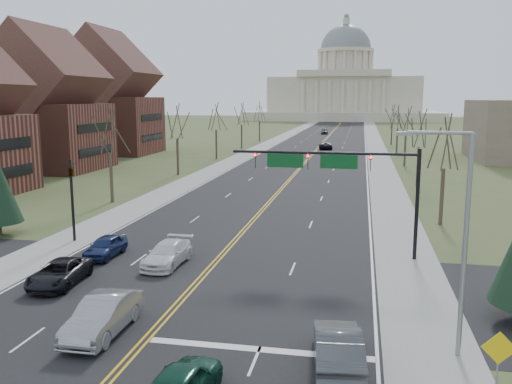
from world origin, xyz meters
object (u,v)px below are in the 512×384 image
at_px(car_nb_outer_lead, 338,348).
at_px(car_far_nb, 325,145).
at_px(signal_mast, 338,169).
at_px(car_far_sb, 324,131).
at_px(signal_left, 72,191).
at_px(car_sb_inner_second, 167,254).
at_px(car_sb_inner_lead, 103,316).
at_px(warn_sign, 499,356).
at_px(street_light, 459,230).
at_px(car_sb_outer_lead, 59,273).
at_px(car_sb_outer_second, 105,246).
at_px(car_nb_inner_lead, 182,384).

xyz_separation_m(car_nb_outer_lead, car_far_nb, (-6.58, 91.92, -0.07)).
distance_m(signal_mast, car_far_sb, 124.26).
distance_m(signal_left, car_sb_inner_second, 10.14).
xyz_separation_m(signal_mast, car_far_sb, (-9.23, 123.82, -4.94)).
bearing_deg(signal_mast, car_nb_outer_lead, -87.01).
height_order(car_nb_outer_lead, car_sb_inner_lead, car_nb_outer_lead).
bearing_deg(car_sb_inner_lead, warn_sign, -11.93).
distance_m(signal_mast, street_light, 14.51).
height_order(warn_sign, car_nb_outer_lead, warn_sign).
xyz_separation_m(street_light, car_nb_outer_lead, (-4.48, -1.98, -4.38)).
bearing_deg(car_far_sb, warn_sign, -87.94).
xyz_separation_m(street_light, car_sb_outer_lead, (-20.17, 4.68, -4.54)).
bearing_deg(street_light, signal_left, 150.88).
bearing_deg(car_sb_outer_second, car_sb_outer_lead, -89.60).
distance_m(car_nb_outer_lead, car_far_sb, 139.66).
height_order(car_nb_inner_lead, car_sb_inner_lead, car_sb_inner_lead).
bearing_deg(car_sb_inner_lead, car_far_nb, 87.40).
bearing_deg(car_sb_outer_lead, street_light, -17.51).
relative_size(car_sb_inner_lead, car_far_sb, 1.07).
xyz_separation_m(warn_sign, car_sb_inner_second, (-16.28, 13.27, -1.29)).
distance_m(car_sb_inner_lead, car_sb_outer_lead, 7.68).
bearing_deg(street_light, car_sb_inner_lead, -176.91).
bearing_deg(car_sb_inner_second, car_nb_inner_lead, -66.11).
bearing_deg(signal_left, warn_sign, -35.02).
xyz_separation_m(car_sb_inner_second, car_far_nb, (4.46, 80.68, 0.05)).
height_order(car_sb_inner_lead, car_sb_inner_second, car_sb_inner_lead).
relative_size(street_light, car_sb_inner_lead, 1.80).
bearing_deg(signal_mast, car_sb_inner_second, -157.49).
bearing_deg(car_sb_outer_lead, car_nb_inner_lead, -48.23).
distance_m(car_sb_outer_second, car_far_sb, 127.26).
relative_size(car_sb_inner_lead, car_far_nb, 0.92).
bearing_deg(car_sb_outer_lead, car_far_sb, 83.12).
distance_m(car_nb_outer_lead, car_far_nb, 92.15).
xyz_separation_m(street_light, car_far_nb, (-11.07, 89.94, -4.45)).
xyz_separation_m(car_nb_outer_lead, car_far_sb, (-10.04, 139.30, -0.03)).
xyz_separation_m(car_nb_outer_lead, car_sb_outer_second, (-15.64, 12.16, -0.14)).
distance_m(car_nb_inner_lead, car_sb_outer_second, 18.90).
height_order(car_far_nb, car_far_sb, car_far_sb).
bearing_deg(car_sb_outer_second, signal_left, 141.90).
height_order(car_sb_inner_second, car_far_nb, car_far_nb).
xyz_separation_m(street_light, car_far_sb, (-14.53, 137.32, -4.41)).
distance_m(street_light, car_sb_outer_second, 23.01).
xyz_separation_m(car_nb_inner_lead, car_far_nb, (-1.50, 95.43, 0.02)).
distance_m(car_nb_inner_lead, car_far_nb, 95.44).
bearing_deg(car_sb_inner_lead, street_light, 2.84).
bearing_deg(street_light, car_far_nb, 97.01).
bearing_deg(car_far_sb, car_sb_outer_lead, -96.55).
xyz_separation_m(car_nb_outer_lead, car_sb_outer_lead, (-15.69, 6.66, -0.17)).
height_order(signal_mast, street_light, street_light).
relative_size(signal_mast, car_sb_outer_second, 2.98).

